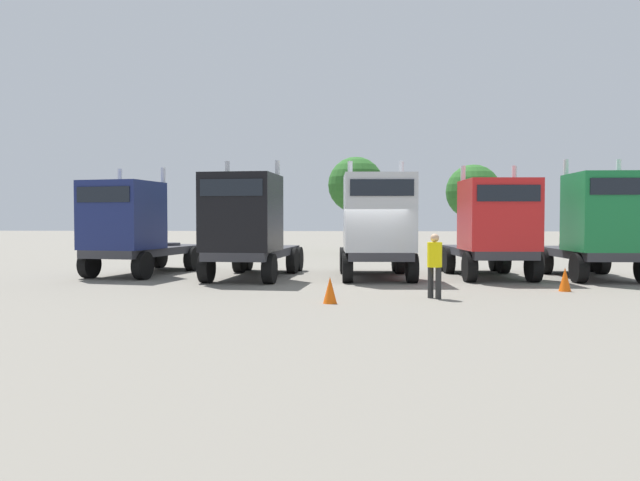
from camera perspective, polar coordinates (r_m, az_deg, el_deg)
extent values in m
plane|color=slate|center=(20.49, 4.73, -4.05)|extent=(200.00, 200.00, 0.00)
cube|color=#333338|center=(25.08, -15.82, -0.93)|extent=(3.27, 6.52, 0.30)
cube|color=navy|center=(23.39, -18.25, 2.28)|extent=(2.78, 2.73, 2.50)
cube|color=black|center=(22.42, -19.92, 4.14)|extent=(2.07, 0.41, 0.55)
cylinder|color=silver|center=(24.04, -14.65, 3.02)|extent=(0.21, 0.21, 3.10)
cylinder|color=silver|center=(25.02, -18.46, 2.93)|extent=(0.21, 0.21, 3.10)
cylinder|color=#333338|center=(26.26, -14.31, -0.34)|extent=(1.28, 1.28, 0.12)
cylinder|color=black|center=(22.47, -16.49, -2.30)|extent=(0.52, 1.06, 1.01)
cylinder|color=black|center=(23.67, -21.07, -2.14)|extent=(0.52, 1.06, 1.01)
cylinder|color=black|center=(25.90, -12.02, -1.71)|extent=(0.52, 1.06, 1.01)
cylinder|color=black|center=(26.96, -16.21, -1.61)|extent=(0.52, 1.06, 1.01)
cylinder|color=black|center=(26.89, -10.97, -1.58)|extent=(0.52, 1.06, 1.01)
cylinder|color=black|center=(27.91, -15.05, -1.48)|extent=(0.52, 1.06, 1.01)
cube|color=#333338|center=(22.82, -6.10, -1.13)|extent=(2.64, 6.49, 0.30)
cube|color=black|center=(20.94, -7.42, 2.64)|extent=(2.57, 2.67, 2.66)
cube|color=black|center=(19.74, -8.44, 5.01)|extent=(2.10, 0.19, 0.55)
cylinder|color=silver|center=(22.07, -4.06, 3.39)|extent=(0.19, 0.19, 3.26)
cylinder|color=silver|center=(22.56, -8.78, 3.34)|extent=(0.19, 0.19, 3.26)
cylinder|color=#333338|center=(24.17, -5.28, -0.46)|extent=(1.17, 1.17, 0.12)
cylinder|color=black|center=(20.19, -4.82, -2.69)|extent=(0.42, 1.04, 1.02)
cylinder|color=black|center=(20.80, -10.74, -2.58)|extent=(0.42, 1.04, 1.02)
cylinder|color=black|center=(24.14, -2.63, -1.93)|extent=(0.42, 1.04, 1.02)
cylinder|color=black|center=(24.65, -7.66, -1.87)|extent=(0.42, 1.04, 1.02)
cylinder|color=black|center=(25.22, -2.16, -1.77)|extent=(0.42, 1.04, 1.02)
cylinder|color=black|center=(25.71, -6.99, -1.71)|extent=(0.42, 1.04, 1.02)
cube|color=#333338|center=(22.73, 5.24, -1.17)|extent=(2.55, 5.88, 0.30)
cube|color=#B7BABF|center=(21.05, 5.60, 2.63)|extent=(2.55, 2.59, 2.67)
cube|color=black|center=(19.84, 5.91, 5.02)|extent=(2.10, 0.17, 0.55)
cylinder|color=silver|center=(22.52, 7.72, 3.34)|extent=(0.19, 0.19, 3.27)
cylinder|color=silver|center=(22.37, 2.87, 3.37)|extent=(0.19, 0.19, 3.27)
cylinder|color=#333338|center=(23.98, 5.00, -0.50)|extent=(1.17, 1.17, 0.12)
cylinder|color=black|center=(20.71, 8.74, -2.60)|extent=(0.41, 1.03, 1.01)
cylinder|color=black|center=(20.52, 2.64, -2.62)|extent=(0.41, 1.03, 1.01)
cylinder|color=black|center=(24.13, 7.60, -1.96)|extent=(0.41, 1.03, 1.01)
cylinder|color=black|center=(23.96, 2.37, -1.97)|extent=(0.41, 1.03, 1.01)
cylinder|color=black|center=(25.22, 7.31, -1.79)|extent=(0.41, 1.03, 1.01)
cylinder|color=black|center=(25.06, 2.30, -1.80)|extent=(0.41, 1.03, 1.01)
cube|color=#333338|center=(23.69, 15.37, -1.03)|extent=(2.59, 5.92, 0.30)
cube|color=red|center=(21.98, 16.58, 2.35)|extent=(2.55, 2.45, 2.47)
cube|color=black|center=(20.88, 17.50, 4.31)|extent=(2.10, 0.18, 0.55)
cylinder|color=silver|center=(23.50, 17.94, 3.03)|extent=(0.19, 0.19, 3.07)
cylinder|color=silver|center=(22.99, 13.41, 3.10)|extent=(0.19, 0.19, 3.07)
cylinder|color=#333338|center=(24.91, 14.62, -0.40)|extent=(1.17, 1.17, 0.12)
cylinder|color=black|center=(21.95, 19.62, -2.40)|extent=(0.42, 1.06, 1.04)
cylinder|color=black|center=(21.32, 14.03, -2.47)|extent=(0.42, 1.06, 1.04)
cylinder|color=black|center=(25.25, 17.02, -1.82)|extent=(0.42, 1.06, 1.04)
cylinder|color=black|center=(24.71, 12.12, -1.86)|extent=(0.42, 1.06, 1.04)
cylinder|color=black|center=(26.31, 16.33, -1.67)|extent=(0.42, 1.06, 1.04)
cylinder|color=black|center=(25.79, 11.63, -1.70)|extent=(0.42, 1.06, 1.04)
cube|color=#333338|center=(24.62, 23.98, -1.08)|extent=(2.36, 5.86, 0.30)
cube|color=#197238|center=(22.98, 25.60, 2.44)|extent=(2.46, 2.39, 2.70)
cube|color=black|center=(21.92, 26.84, 4.62)|extent=(2.10, 0.10, 0.55)
cylinder|color=silver|center=(24.57, 26.46, 3.08)|extent=(0.18, 0.18, 3.30)
cylinder|color=silver|center=(23.87, 22.28, 3.18)|extent=(0.18, 0.18, 3.30)
cylinder|color=#333338|center=(25.80, 22.96, -0.47)|extent=(1.13, 1.13, 0.12)
cylinder|color=black|center=(22.20, 23.38, -2.43)|extent=(0.38, 1.02, 1.01)
cylinder|color=black|center=(26.26, 25.18, -1.81)|extent=(0.38, 1.02, 1.01)
cylinder|color=black|center=(25.50, 20.60, -1.86)|extent=(0.38, 1.02, 1.01)
cylinder|color=black|center=(27.27, 24.29, -1.67)|extent=(0.38, 1.02, 1.01)
cylinder|color=black|center=(26.54, 19.87, -1.70)|extent=(0.38, 1.02, 1.01)
cylinder|color=#272727|center=(16.74, 10.47, -3.94)|extent=(0.23, 0.23, 0.86)
cylinder|color=#272727|center=(16.56, 11.18, -4.01)|extent=(0.23, 0.23, 0.86)
cylinder|color=yellow|center=(16.59, 10.84, -1.33)|extent=(0.56, 0.56, 0.68)
sphere|color=tan|center=(16.57, 10.85, 0.24)|extent=(0.23, 0.23, 0.23)
cone|color=#F2590C|center=(15.41, 0.96, -4.74)|extent=(0.36, 0.36, 0.68)
cone|color=#F2590C|center=(19.47, 22.24, -3.43)|extent=(0.36, 0.36, 0.72)
cylinder|color=#4C3823|center=(43.49, -8.63, 0.72)|extent=(0.36, 0.36, 2.48)
sphere|color=#286023|center=(43.51, -8.64, 4.18)|extent=(3.47, 3.47, 3.47)
cylinder|color=#4C3823|center=(38.34, 3.41, 0.97)|extent=(0.36, 0.36, 3.00)
sphere|color=#286023|center=(38.40, 3.42, 5.32)|extent=(3.53, 3.53, 3.53)
cylinder|color=#4C3823|center=(42.10, 14.31, 0.73)|extent=(0.36, 0.36, 2.61)
sphere|color=#286023|center=(42.14, 14.34, 4.51)|extent=(3.69, 3.69, 3.69)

